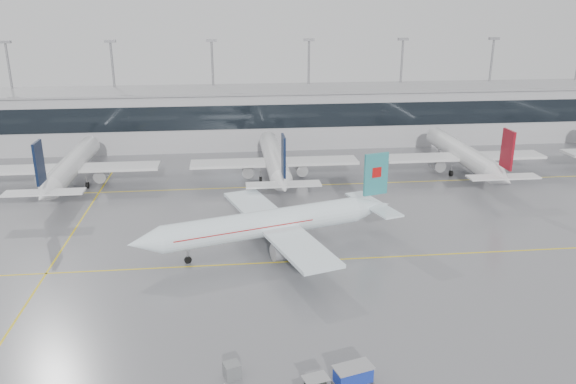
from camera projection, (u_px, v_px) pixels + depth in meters
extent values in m
plane|color=slate|center=(299.00, 261.00, 69.12)|extent=(320.00, 320.00, 0.00)
cube|color=yellow|center=(299.00, 261.00, 69.12)|extent=(120.00, 0.25, 0.01)
cube|color=yellow|center=(277.00, 186.00, 97.38)|extent=(120.00, 0.25, 0.01)
cube|color=yellow|center=(77.00, 226.00, 80.13)|extent=(0.25, 60.00, 0.01)
cube|color=#A3A3A7|center=(264.00, 117.00, 125.60)|extent=(180.00, 15.00, 12.00)
cube|color=black|center=(266.00, 117.00, 118.01)|extent=(180.00, 0.20, 5.00)
cube|color=gray|center=(263.00, 89.00, 123.62)|extent=(182.00, 16.00, 0.40)
cylinder|color=gray|center=(13.00, 95.00, 123.93)|extent=(0.50, 0.50, 22.00)
cube|color=gray|center=(5.00, 42.00, 120.32)|extent=(2.40, 1.00, 0.60)
cylinder|color=gray|center=(115.00, 93.00, 126.22)|extent=(0.50, 0.50, 22.00)
cube|color=gray|center=(110.00, 41.00, 122.61)|extent=(2.40, 1.00, 0.60)
cylinder|color=gray|center=(214.00, 91.00, 128.51)|extent=(0.50, 0.50, 22.00)
cube|color=gray|center=(211.00, 40.00, 124.90)|extent=(2.40, 1.00, 0.60)
cylinder|color=gray|center=(308.00, 90.00, 130.80)|extent=(0.50, 0.50, 22.00)
cube|color=gray|center=(309.00, 40.00, 127.19)|extent=(2.40, 1.00, 0.60)
cylinder|color=gray|center=(400.00, 88.00, 133.09)|extent=(0.50, 0.50, 22.00)
cube|color=gray|center=(403.00, 39.00, 129.48)|extent=(2.40, 1.00, 0.60)
cylinder|color=gray|center=(489.00, 87.00, 135.38)|extent=(0.50, 0.50, 22.00)
cube|color=gray|center=(494.00, 39.00, 131.77)|extent=(2.40, 1.00, 0.60)
cylinder|color=gray|center=(574.00, 86.00, 137.67)|extent=(0.50, 0.50, 22.00)
cylinder|color=white|center=(264.00, 224.00, 71.21)|extent=(25.96, 10.93, 3.42)
cone|color=white|center=(144.00, 243.00, 65.56)|extent=(4.83, 4.45, 3.42)
cone|color=white|center=(372.00, 207.00, 77.16)|extent=(6.36, 4.92, 3.42)
cube|color=white|center=(275.00, 225.00, 71.90)|extent=(13.07, 28.50, 0.45)
cube|color=white|center=(373.00, 204.00, 77.14)|extent=(5.87, 11.22, 0.25)
cube|color=teal|center=(376.00, 174.00, 75.83)|extent=(3.54, 1.39, 5.84)
cylinder|color=#96969A|center=(286.00, 250.00, 68.02)|extent=(4.06, 3.06, 2.10)
cylinder|color=#96969A|center=(259.00, 223.00, 76.37)|extent=(4.06, 3.06, 2.10)
cylinder|color=gray|center=(188.00, 254.00, 68.21)|extent=(0.20, 0.20, 1.46)
cylinder|color=black|center=(188.00, 260.00, 68.45)|extent=(0.95, 0.55, 0.90)
cylinder|color=gray|center=(291.00, 245.00, 70.64)|extent=(0.24, 0.24, 1.46)
cylinder|color=black|center=(291.00, 250.00, 70.87)|extent=(1.18, 0.75, 1.10)
cylinder|color=gray|center=(275.00, 230.00, 75.16)|extent=(0.24, 0.24, 1.46)
cylinder|color=black|center=(275.00, 235.00, 75.39)|extent=(1.18, 0.75, 1.10)
cube|color=#B70F0F|center=(376.00, 172.00, 75.74)|extent=(1.47, 0.84, 1.40)
cube|color=#B70F0F|center=(242.00, 226.00, 70.02)|extent=(18.22, 8.58, 0.12)
cylinder|color=silver|center=(73.00, 164.00, 97.23)|extent=(3.59, 27.36, 3.59)
cone|color=silver|center=(93.00, 142.00, 112.00)|extent=(3.59, 4.00, 3.59)
cone|color=silver|center=(45.00, 194.00, 81.71)|extent=(3.59, 5.60, 3.59)
cube|color=silver|center=(71.00, 168.00, 95.95)|extent=(29.64, 5.00, 0.45)
cube|color=silver|center=(44.00, 193.00, 81.43)|extent=(11.40, 2.80, 0.25)
cube|color=black|center=(39.00, 163.00, 79.78)|extent=(0.35, 3.60, 6.12)
cylinder|color=#96969A|center=(44.00, 177.00, 96.40)|extent=(2.10, 3.60, 2.10)
cylinder|color=#96969A|center=(102.00, 175.00, 97.40)|extent=(2.10, 3.60, 2.10)
cylinder|color=gray|center=(89.00, 161.00, 108.11)|extent=(0.20, 0.20, 1.56)
cylinder|color=black|center=(89.00, 165.00, 108.36)|extent=(0.30, 0.90, 0.90)
cylinder|color=gray|center=(55.00, 182.00, 95.40)|extent=(0.24, 0.24, 1.56)
cylinder|color=black|center=(56.00, 186.00, 95.64)|extent=(0.45, 1.10, 1.10)
cylinder|color=gray|center=(87.00, 181.00, 95.94)|extent=(0.24, 0.24, 1.56)
cylinder|color=black|center=(87.00, 185.00, 96.19)|extent=(0.45, 1.10, 1.10)
cylinder|color=silver|center=(274.00, 158.00, 100.87)|extent=(3.59, 27.36, 3.59)
cone|color=silver|center=(267.00, 138.00, 115.64)|extent=(3.59, 4.00, 3.59)
cone|color=silver|center=(283.00, 186.00, 85.35)|extent=(3.59, 5.60, 3.59)
cube|color=silver|center=(275.00, 162.00, 99.59)|extent=(29.64, 5.00, 0.45)
cube|color=silver|center=(283.00, 184.00, 85.07)|extent=(11.40, 2.80, 0.25)
cube|color=black|center=(283.00, 156.00, 83.42)|extent=(0.35, 3.60, 6.12)
cylinder|color=#96969A|center=(248.00, 170.00, 100.04)|extent=(2.10, 3.60, 2.10)
cylinder|color=#96969A|center=(301.00, 169.00, 101.04)|extent=(2.10, 3.60, 2.10)
cylinder|color=gray|center=(269.00, 156.00, 111.75)|extent=(0.20, 0.20, 1.56)
cylinder|color=black|center=(270.00, 160.00, 112.00)|extent=(0.30, 0.90, 0.90)
cylinder|color=gray|center=(261.00, 175.00, 99.04)|extent=(0.24, 0.24, 1.56)
cylinder|color=black|center=(261.00, 180.00, 99.29)|extent=(0.45, 1.10, 1.10)
cylinder|color=gray|center=(290.00, 174.00, 99.58)|extent=(0.24, 0.24, 1.56)
cylinder|color=black|center=(290.00, 179.00, 99.83)|extent=(0.45, 1.10, 1.10)
cylinder|color=silver|center=(461.00, 152.00, 104.52)|extent=(3.59, 27.36, 3.59)
cone|color=silver|center=(431.00, 134.00, 119.28)|extent=(3.59, 4.00, 3.59)
cone|color=silver|center=(502.00, 178.00, 89.00)|extent=(3.59, 5.60, 3.59)
cube|color=silver|center=(464.00, 157.00, 103.23)|extent=(29.64, 5.00, 0.45)
cube|color=silver|center=(503.00, 177.00, 88.71)|extent=(11.40, 2.80, 0.25)
cube|color=maroon|center=(507.00, 149.00, 87.07)|extent=(0.35, 3.60, 6.12)
cylinder|color=#96969A|center=(437.00, 164.00, 103.68)|extent=(2.10, 3.60, 2.10)
cylinder|color=#96969A|center=(487.00, 163.00, 104.68)|extent=(2.10, 3.60, 2.10)
cylinder|color=gray|center=(439.00, 151.00, 115.40)|extent=(0.20, 0.20, 1.56)
cylinder|color=black|center=(439.00, 155.00, 115.65)|extent=(0.30, 0.90, 0.90)
cylinder|color=gray|center=(451.00, 169.00, 102.68)|extent=(0.24, 0.24, 1.56)
cylinder|color=black|center=(451.00, 173.00, 102.93)|extent=(0.45, 1.10, 1.10)
cylinder|color=gray|center=(479.00, 168.00, 103.22)|extent=(0.24, 0.24, 1.56)
cylinder|color=black|center=(478.00, 172.00, 103.47)|extent=(0.45, 1.10, 1.10)
cube|color=gray|center=(316.00, 378.00, 44.70)|extent=(2.34, 1.89, 0.06)
cylinder|color=gray|center=(304.00, 381.00, 45.12)|extent=(0.09, 0.09, 0.97)
cylinder|color=gray|center=(321.00, 377.00, 45.64)|extent=(0.09, 0.09, 0.97)
cube|color=gray|center=(353.00, 382.00, 46.33)|extent=(3.55, 2.42, 0.19)
cube|color=#172FA0|center=(353.00, 374.00, 46.09)|extent=(3.31, 2.26, 1.29)
cube|color=gray|center=(353.00, 367.00, 45.86)|extent=(3.58, 2.53, 0.11)
cylinder|color=black|center=(334.00, 382.00, 46.65)|extent=(0.57, 0.33, 0.54)
cylinder|color=black|center=(362.00, 375.00, 47.56)|extent=(0.57, 0.33, 0.54)
cube|color=slate|center=(232.00, 370.00, 47.53)|extent=(1.64, 1.58, 1.33)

